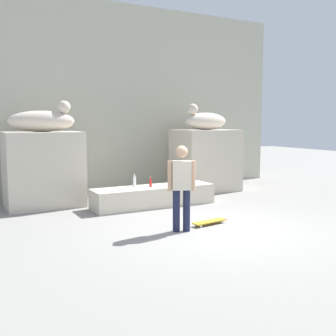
% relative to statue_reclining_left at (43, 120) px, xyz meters
% --- Properties ---
extents(ground_plane, '(40.00, 40.00, 0.00)m').
position_rel_statue_reclining_left_xyz_m(ground_plane, '(2.40, -3.81, -2.15)').
color(ground_plane, gray).
extents(facade_wall, '(11.57, 0.60, 5.66)m').
position_rel_statue_reclining_left_xyz_m(facade_wall, '(2.40, 1.64, 0.68)').
color(facade_wall, '#B2B29D').
rests_on(facade_wall, ground_plane).
extents(pedestal_left, '(1.84, 1.37, 1.87)m').
position_rel_statue_reclining_left_xyz_m(pedestal_left, '(-0.04, 0.01, -1.22)').
color(pedestal_left, beige).
rests_on(pedestal_left, ground_plane).
extents(pedestal_right, '(1.84, 1.37, 1.87)m').
position_rel_statue_reclining_left_xyz_m(pedestal_right, '(4.84, 0.01, -1.22)').
color(pedestal_right, beige).
rests_on(pedestal_right, ground_plane).
extents(statue_reclining_left, '(1.68, 0.84, 0.78)m').
position_rel_statue_reclining_left_xyz_m(statue_reclining_left, '(0.00, 0.00, 0.00)').
color(statue_reclining_left, beige).
rests_on(statue_reclining_left, pedestal_left).
extents(statue_reclining_right, '(1.67, 0.83, 0.78)m').
position_rel_statue_reclining_left_xyz_m(statue_reclining_right, '(4.80, 0.00, 0.00)').
color(statue_reclining_right, beige).
rests_on(statue_reclining_right, pedestal_right).
extents(ledge_block, '(3.14, 0.82, 0.50)m').
position_rel_statue_reclining_left_xyz_m(ledge_block, '(2.40, -1.32, -1.90)').
color(ledge_block, beige).
rests_on(ledge_block, ground_plane).
extents(skater, '(0.50, 0.33, 1.67)m').
position_rel_statue_reclining_left_xyz_m(skater, '(1.83, -3.70, -1.23)').
color(skater, '#1E233F').
rests_on(skater, ground_plane).
extents(skateboard, '(0.82, 0.32, 0.08)m').
position_rel_statue_reclining_left_xyz_m(skateboard, '(2.59, -3.54, -2.09)').
color(skateboard, gold).
rests_on(skateboard, ground_plane).
extents(bottle_orange, '(0.07, 0.07, 0.29)m').
position_rel_statue_reclining_left_xyz_m(bottle_orange, '(3.08, -1.30, -1.54)').
color(bottle_orange, orange).
rests_on(bottle_orange, ledge_block).
extents(bottle_red, '(0.06, 0.06, 0.26)m').
position_rel_statue_reclining_left_xyz_m(bottle_red, '(2.29, -1.37, -1.55)').
color(bottle_red, red).
rests_on(bottle_red, ledge_block).
extents(bottle_clear, '(0.07, 0.07, 0.32)m').
position_rel_statue_reclining_left_xyz_m(bottle_clear, '(1.95, -1.16, -1.52)').
color(bottle_clear, silver).
rests_on(bottle_clear, ledge_block).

